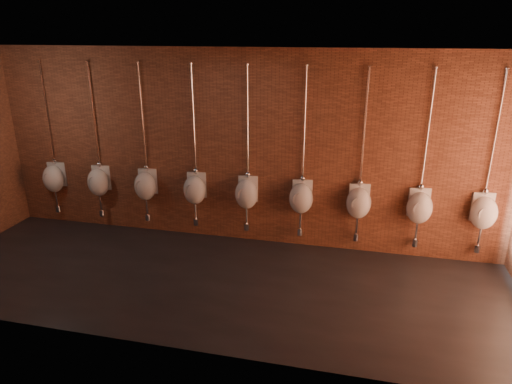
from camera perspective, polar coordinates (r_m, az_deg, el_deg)
ground at (r=6.77m, az=-5.34°, el=-11.06°), size 8.50×8.50×0.00m
room_shell at (r=6.00m, az=-5.95°, el=5.70°), size 8.54×3.04×3.22m
urinal_0 at (r=9.09m, az=-23.96°, el=1.64°), size 0.44×0.40×2.72m
urinal_1 at (r=8.58m, az=-19.09°, el=1.28°), size 0.44×0.40×2.72m
urinal_2 at (r=8.15m, az=-13.66°, el=0.86°), size 0.44×0.40×2.72m
urinal_3 at (r=7.79m, az=-7.67°, el=0.39°), size 0.44×0.40×2.72m
urinal_4 at (r=7.53m, az=-1.19°, el=-0.12°), size 0.44×0.40×2.72m
urinal_5 at (r=7.37m, az=5.67°, el=-0.66°), size 0.44×0.40×2.72m
urinal_6 at (r=7.32m, az=12.72°, el=-1.21°), size 0.44×0.40×2.72m
urinal_7 at (r=7.39m, az=19.75°, el=-1.73°), size 0.44×0.40×2.72m
urinal_8 at (r=7.56m, az=26.58°, el=-2.22°), size 0.44×0.40×2.72m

